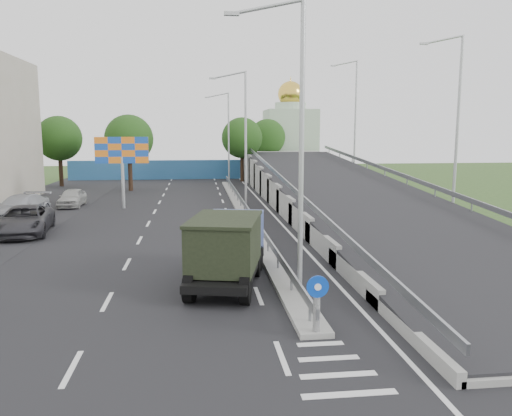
{
  "coord_description": "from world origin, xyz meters",
  "views": [
    {
      "loc": [
        -3.31,
        -11.11,
        5.85
      ],
      "look_at": [
        -0.5,
        12.71,
        2.2
      ],
      "focal_mm": 35.0,
      "sensor_mm": 36.0,
      "label": 1
    }
  ],
  "objects": [
    {
      "name": "road_surface",
      "position": [
        -3.0,
        20.0,
        0.0
      ],
      "size": [
        26.0,
        90.0,
        0.04
      ],
      "primitive_type": "cube",
      "color": "black",
      "rests_on": "ground"
    },
    {
      "name": "parked_car_e",
      "position": [
        -13.21,
        29.48,
        0.72
      ],
      "size": [
        1.76,
        4.25,
        1.44
      ],
      "primitive_type": "imported",
      "rotation": [
        0.0,
        0.0,
        0.01
      ],
      "color": "#ADAEAA",
      "rests_on": "ground"
    },
    {
      "name": "lamp_post_mid",
      "position": [
        0.11,
        26.0,
        5.81
      ],
      "size": [
        2.74,
        0.18,
        10.08
      ],
      "color": "#B2B5B7",
      "rests_on": "median"
    },
    {
      "name": "lamp_post_near",
      "position": [
        0.11,
        6.0,
        5.81
      ],
      "size": [
        2.74,
        0.18,
        10.08
      ],
      "color": "#B2B5B7",
      "rests_on": "median"
    },
    {
      "name": "church",
      "position": [
        10.0,
        60.0,
        5.31
      ],
      "size": [
        7.0,
        7.0,
        13.8
      ],
      "color": "#B2CCAD",
      "rests_on": "ground"
    },
    {
      "name": "blue_wall",
      "position": [
        -4.0,
        52.0,
        1.2
      ],
      "size": [
        30.0,
        0.5,
        2.4
      ],
      "primitive_type": "cube",
      "color": "#2A669A",
      "rests_on": "ground"
    },
    {
      "name": "sign_bollard",
      "position": [
        0.0,
        2.17,
        1.03
      ],
      "size": [
        0.64,
        0.23,
        1.67
      ],
      "color": "black",
      "rests_on": "median"
    },
    {
      "name": "median",
      "position": [
        0.0,
        24.0,
        0.1
      ],
      "size": [
        1.0,
        44.0,
        0.2
      ],
      "primitive_type": "cube",
      "color": "gray",
      "rests_on": "ground"
    },
    {
      "name": "parked_car_c",
      "position": [
        -13.29,
        18.59,
        0.82
      ],
      "size": [
        3.5,
        6.21,
        1.64
      ],
      "primitive_type": "imported",
      "rotation": [
        0.0,
        0.0,
        0.14
      ],
      "color": "#302F34",
      "rests_on": "ground"
    },
    {
      "name": "tree_ramp_far",
      "position": [
        6.0,
        55.0,
        5.18
      ],
      "size": [
        4.8,
        4.8,
        7.6
      ],
      "color": "black",
      "rests_on": "ground"
    },
    {
      "name": "billboard",
      "position": [
        -9.0,
        28.0,
        4.19
      ],
      "size": [
        4.0,
        0.24,
        5.5
      ],
      "color": "#B2B5B7",
      "rests_on": "ground"
    },
    {
      "name": "median_guardrail",
      "position": [
        0.0,
        24.0,
        0.75
      ],
      "size": [
        0.09,
        44.0,
        0.71
      ],
      "color": "gray",
      "rests_on": "median"
    },
    {
      "name": "lamp_post_far",
      "position": [
        0.11,
        46.0,
        5.81
      ],
      "size": [
        2.74,
        0.18,
        10.08
      ],
      "color": "#B2B5B7",
      "rests_on": "median"
    },
    {
      "name": "tree_median_far",
      "position": [
        2.0,
        48.0,
        5.18
      ],
      "size": [
        4.8,
        4.8,
        7.6
      ],
      "color": "black",
      "rests_on": "ground"
    },
    {
      "name": "ground",
      "position": [
        0.0,
        0.0,
        0.0
      ],
      "size": [
        160.0,
        160.0,
        0.0
      ],
      "primitive_type": "plane",
      "color": "#2D4C1E",
      "rests_on": "ground"
    },
    {
      "name": "dump_truck",
      "position": [
        -2.16,
        7.81,
        1.51
      ],
      "size": [
        3.55,
        6.53,
        2.73
      ],
      "rotation": [
        0.0,
        0.0,
        -0.22
      ],
      "color": "black",
      "rests_on": "ground"
    },
    {
      "name": "overpass_ramp",
      "position": [
        7.5,
        24.0,
        1.75
      ],
      "size": [
        10.0,
        50.0,
        3.5
      ],
      "color": "gray",
      "rests_on": "ground"
    },
    {
      "name": "tree_left_far",
      "position": [
        -18.0,
        45.0,
        5.18
      ],
      "size": [
        4.8,
        4.8,
        7.6
      ],
      "color": "black",
      "rests_on": "ground"
    },
    {
      "name": "parked_car_d",
      "position": [
        -15.27,
        23.92,
        0.82
      ],
      "size": [
        3.1,
        5.92,
        1.64
      ],
      "primitive_type": "imported",
      "rotation": [
        0.0,
        0.0,
        -0.15
      ],
      "color": "#A3A5AC",
      "rests_on": "ground"
    },
    {
      "name": "tree_left_mid",
      "position": [
        -10.0,
        40.0,
        5.18
      ],
      "size": [
        4.8,
        4.8,
        7.6
      ],
      "color": "black",
      "rests_on": "ground"
    }
  ]
}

